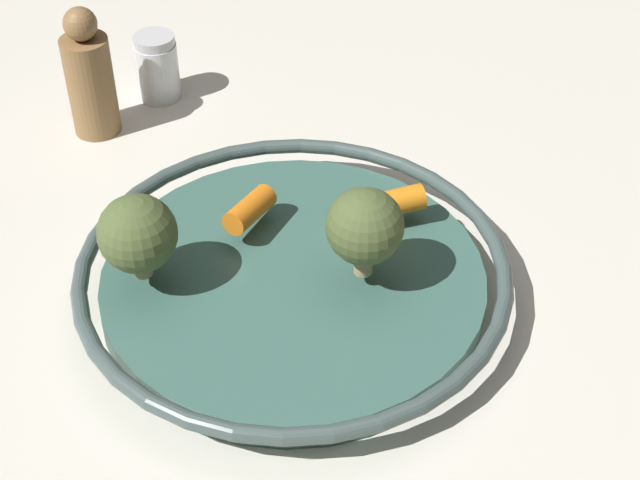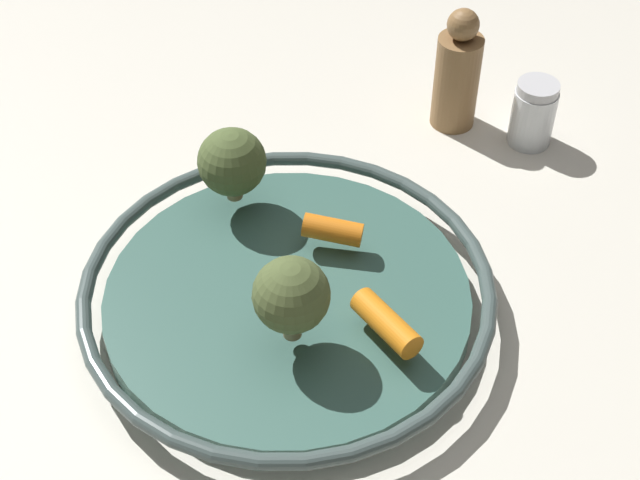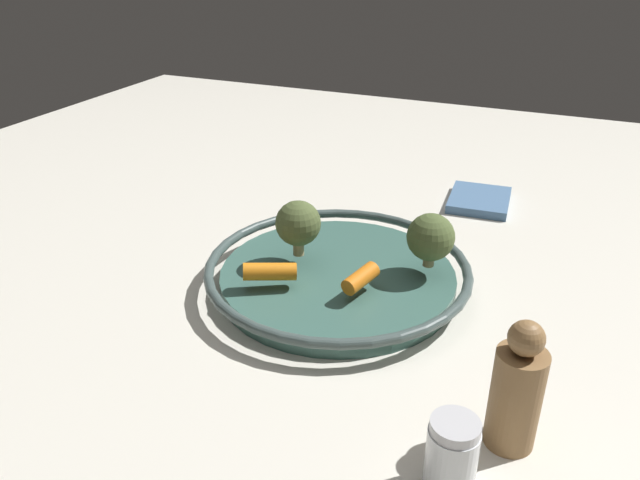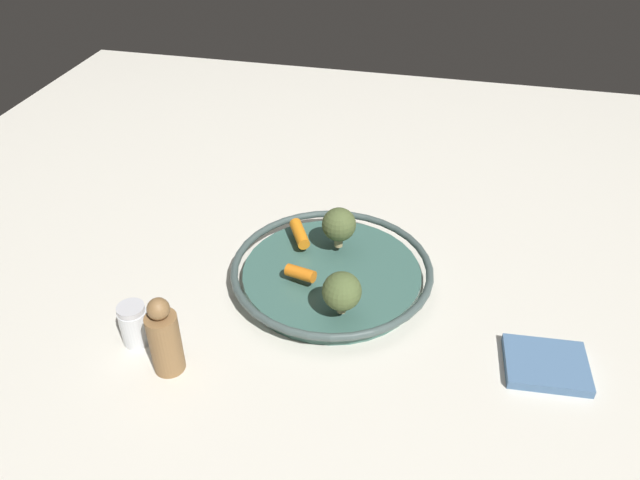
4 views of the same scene
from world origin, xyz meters
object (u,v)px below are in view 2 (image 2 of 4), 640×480
baby_carrot_center (333,230)px  baby_carrot_near_rim (386,323)px  broccoli_floret_large (287,296)px  salt_shaker (533,113)px  pepper_mill (457,75)px  serving_bowl (287,296)px  broccoli_floret_mid (232,162)px

baby_carrot_center → baby_carrot_near_rim: (0.03, -0.10, 0.00)m
broccoli_floret_large → salt_shaker: broccoli_floret_large is taller
broccoli_floret_large → pepper_mill: (0.18, 0.29, -0.02)m
serving_bowl → broccoli_floret_large: size_ratio=4.58×
broccoli_floret_large → serving_bowl: bearing=87.0°
baby_carrot_center → broccoli_floret_mid: broccoli_floret_mid is taller
serving_bowl → baby_carrot_near_rim: size_ratio=5.31×
serving_bowl → salt_shaker: bearing=38.1°
baby_carrot_center → pepper_mill: bearing=53.4°
baby_carrot_near_rim → salt_shaker: bearing=54.5°
pepper_mill → baby_carrot_near_rim: bearing=-111.2°
broccoli_floret_large → baby_carrot_center: bearing=65.8°
broccoli_floret_large → broccoli_floret_mid: (-0.03, 0.16, -0.00)m
serving_bowl → broccoli_floret_mid: bearing=109.4°
baby_carrot_near_rim → broccoli_floret_mid: size_ratio=0.92×
baby_carrot_near_rim → serving_bowl: bearing=139.9°
serving_bowl → broccoli_floret_large: broccoli_floret_large is taller
baby_carrot_center → pepper_mill: size_ratio=0.38×
baby_carrot_near_rim → pepper_mill: bearing=68.8°
baby_carrot_near_rim → salt_shaker: size_ratio=0.93×
baby_carrot_center → pepper_mill: pepper_mill is taller
baby_carrot_center → broccoli_floret_mid: bearing=142.3°
baby_carrot_center → baby_carrot_near_rim: size_ratio=0.78×
salt_shaker → broccoli_floret_mid: bearing=-162.2°
serving_bowl → broccoli_floret_mid: 0.12m
baby_carrot_center → broccoli_floret_large: (-0.04, -0.10, 0.03)m
serving_bowl → baby_carrot_center: size_ratio=6.79×
broccoli_floret_mid → baby_carrot_near_rim: bearing=-56.9°
broccoli_floret_large → broccoli_floret_mid: 0.16m
serving_bowl → salt_shaker: salt_shaker is taller
baby_carrot_near_rim → broccoli_floret_mid: broccoli_floret_mid is taller
broccoli_floret_mid → serving_bowl: bearing=-70.6°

